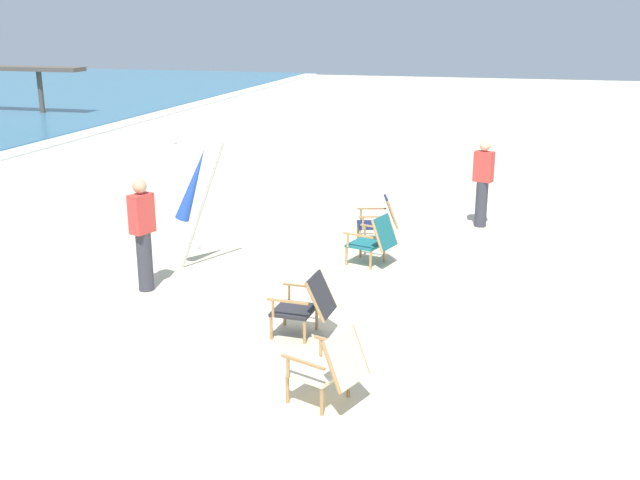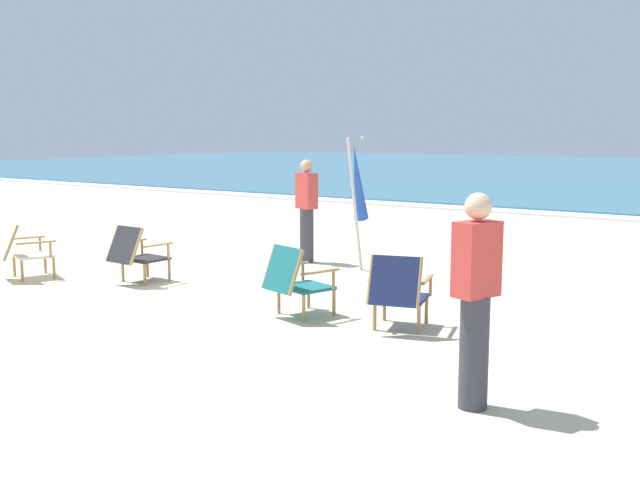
# 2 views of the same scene
# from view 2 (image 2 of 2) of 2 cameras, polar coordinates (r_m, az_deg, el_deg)

# --- Properties ---
(ground_plane) EXTENTS (80.00, 80.00, 0.00)m
(ground_plane) POSITION_cam_2_polar(r_m,az_deg,el_deg) (9.57, -8.46, -4.30)
(ground_plane) COLOR beige
(surf_band) EXTENTS (80.00, 1.10, 0.06)m
(surf_band) POSITION_cam_2_polar(r_m,az_deg,el_deg) (19.79, 15.61, 2.07)
(surf_band) COLOR white
(surf_band) RESTS_ON ground
(beach_chair_far_center) EXTENTS (0.79, 0.87, 0.80)m
(beach_chair_far_center) POSITION_cam_2_polar(r_m,az_deg,el_deg) (11.35, -21.80, -0.63)
(beach_chair_far_center) COLOR beige
(beach_chair_far_center) RESTS_ON ground
(beach_chair_front_left) EXTENTS (0.74, 0.82, 0.81)m
(beach_chair_front_left) POSITION_cam_2_polar(r_m,az_deg,el_deg) (7.84, 5.98, -3.83)
(beach_chair_front_left) COLOR #19234C
(beach_chair_front_left) RESTS_ON ground
(beach_chair_front_right) EXTENTS (0.74, 0.82, 0.81)m
(beach_chair_front_right) POSITION_cam_2_polar(r_m,az_deg,el_deg) (8.38, -1.88, -3.00)
(beach_chair_front_right) COLOR #196066
(beach_chair_front_right) RESTS_ON ground
(beach_chair_mid_center) EXTENTS (0.62, 0.75, 0.80)m
(beach_chair_mid_center) POSITION_cam_2_polar(r_m,az_deg,el_deg) (10.53, -13.83, -0.93)
(beach_chair_mid_center) COLOR #28282D
(beach_chair_mid_center) RESTS_ON ground
(umbrella_furled_blue) EXTENTS (0.37, 0.81, 2.01)m
(umbrella_furled_blue) POSITION_cam_2_polar(r_m,az_deg,el_deg) (10.92, 2.87, 4.29)
(umbrella_furled_blue) COLOR #B7B2A8
(umbrella_furled_blue) RESTS_ON ground
(person_near_chairs) EXTENTS (0.38, 0.29, 1.63)m
(person_near_chairs) POSITION_cam_2_polar(r_m,az_deg,el_deg) (11.82, -1.03, 2.31)
(person_near_chairs) COLOR #383842
(person_near_chairs) RESTS_ON ground
(person_by_waterline) EXTENTS (0.30, 0.39, 1.63)m
(person_by_waterline) POSITION_cam_2_polar(r_m,az_deg,el_deg) (5.67, 11.76, -4.44)
(person_by_waterline) COLOR #383842
(person_by_waterline) RESTS_ON ground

